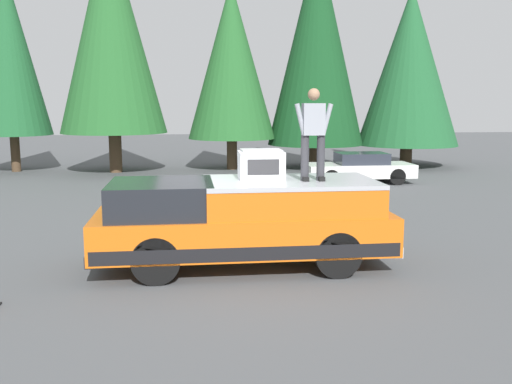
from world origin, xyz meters
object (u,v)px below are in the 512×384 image
object	(u,v)px
pickup_truck	(244,221)
person_on_truck_bed	(313,132)
parked_car_white	(359,168)
compressor_unit	(261,164)

from	to	relation	value
pickup_truck	person_on_truck_bed	world-z (taller)	person_on_truck_bed
pickup_truck	parked_car_white	bearing A→B (deg)	-27.32
person_on_truck_bed	compressor_unit	bearing A→B (deg)	70.05
compressor_unit	parked_car_white	size ratio (longest dim) A/B	0.20
pickup_truck	person_on_truck_bed	bearing A→B (deg)	-96.13
pickup_truck	person_on_truck_bed	distance (m)	2.11
pickup_truck	parked_car_white	xyz separation A→B (m)	(10.73, -5.54, -0.29)
compressor_unit	person_on_truck_bed	xyz separation A→B (m)	(-0.33, -0.92, 0.62)
compressor_unit	parked_car_white	bearing A→B (deg)	-26.23
compressor_unit	person_on_truck_bed	world-z (taller)	person_on_truck_bed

